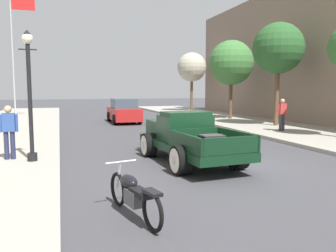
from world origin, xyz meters
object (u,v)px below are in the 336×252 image
object	(u,v)px
motorcycle_parked	(133,194)
pedestrian_sidewalk_left	(9,129)
street_tree_farthest	(192,67)
car_background_red	(124,111)
hotrod_truck_dark_green	(186,137)
pedestrian_sidewalk_right	(282,113)
flagpole	(15,41)
street_tree_third	(231,63)
street_lamp_near	(29,86)
street_tree_second	(278,49)

from	to	relation	value
motorcycle_parked	pedestrian_sidewalk_left	xyz separation A→B (m)	(-2.70, 5.46, 0.64)
street_tree_farthest	car_background_red	bearing A→B (deg)	-135.23
hotrod_truck_dark_green	street_tree_farthest	distance (m)	23.04
car_background_red	pedestrian_sidewalk_right	distance (m)	10.64
flagpole	pedestrian_sidewalk_left	bearing A→B (deg)	-84.99
pedestrian_sidewalk_left	flagpole	world-z (taller)	flagpole
pedestrian_sidewalk_left	street_tree_third	size ratio (longest dim) A/B	0.29
pedestrian_sidewalk_right	pedestrian_sidewalk_left	bearing A→B (deg)	-164.20
pedestrian_sidewalk_right	flagpole	bearing A→B (deg)	137.26
hotrod_truck_dark_green	street_tree_third	distance (m)	14.98
motorcycle_parked	street_lamp_near	distance (m)	5.73
hotrod_truck_dark_green	car_background_red	bearing A→B (deg)	88.48
car_background_red	pedestrian_sidewalk_left	world-z (taller)	pedestrian_sidewalk_left
street_tree_second	car_background_red	bearing A→B (deg)	143.72
hotrod_truck_dark_green	car_background_red	xyz separation A→B (m)	(0.34, 12.97, 0.01)
pedestrian_sidewalk_left	street_tree_third	xyz separation A→B (m)	(13.36, 10.98, 3.07)
car_background_red	street_tree_third	xyz separation A→B (m)	(7.70, -0.80, 3.39)
motorcycle_parked	car_background_red	bearing A→B (deg)	80.24
street_tree_farthest	street_lamp_near	bearing A→B (deg)	-122.93
pedestrian_sidewalk_right	street_tree_third	xyz separation A→B (m)	(1.03, 7.49, 3.07)
hotrod_truck_dark_green	flagpole	xyz separation A→B (m)	(-6.75, 17.39, 5.02)
motorcycle_parked	car_background_red	world-z (taller)	car_background_red
pedestrian_sidewalk_left	street_tree_farthest	distance (m)	24.48
pedestrian_sidewalk_left	street_lamp_near	size ratio (longest dim) A/B	0.43
car_background_red	street_lamp_near	world-z (taller)	street_lamp_near
motorcycle_parked	pedestrian_sidewalk_right	distance (m)	13.16
pedestrian_sidewalk_left	flagpole	xyz separation A→B (m)	(-1.42, 16.20, 4.68)
pedestrian_sidewalk_left	street_tree_farthest	bearing A→B (deg)	55.15
motorcycle_parked	street_tree_third	size ratio (longest dim) A/B	0.37
motorcycle_parked	car_background_red	distance (m)	17.49
hotrod_truck_dark_green	flagpole	size ratio (longest dim) A/B	0.55
street_tree_second	flagpole	bearing A→B (deg)	145.69
flagpole	street_tree_second	distance (m)	18.32
motorcycle_parked	hotrod_truck_dark_green	bearing A→B (deg)	58.44
car_background_red	street_tree_farthest	size ratio (longest dim) A/B	0.76
pedestrian_sidewalk_left	street_lamp_near	distance (m)	1.53
motorcycle_parked	street_tree_farthest	xyz separation A→B (m)	(11.16, 25.37, 3.94)
car_background_red	street_tree_second	size ratio (longest dim) A/B	0.72
pedestrian_sidewalk_left	street_tree_second	bearing A→B (deg)	23.33
hotrod_truck_dark_green	street_lamp_near	size ratio (longest dim) A/B	1.30
pedestrian_sidewalk_right	street_tree_farthest	xyz separation A→B (m)	(1.53, 16.42, 3.29)
car_background_red	pedestrian_sidewalk_left	distance (m)	13.08
car_background_red	street_tree_third	size ratio (longest dim) A/B	0.77
car_background_red	street_tree_third	distance (m)	8.45
flagpole	street_tree_farthest	distance (m)	15.79
street_tree_third	street_tree_farthest	xyz separation A→B (m)	(0.50, 8.92, 0.22)
motorcycle_parked	street_tree_second	bearing A→B (deg)	45.98
pedestrian_sidewalk_left	street_tree_farthest	size ratio (longest dim) A/B	0.29
street_lamp_near	motorcycle_parked	bearing A→B (deg)	-67.85
street_tree_second	street_tree_third	xyz separation A→B (m)	(-0.31, 5.08, -0.46)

